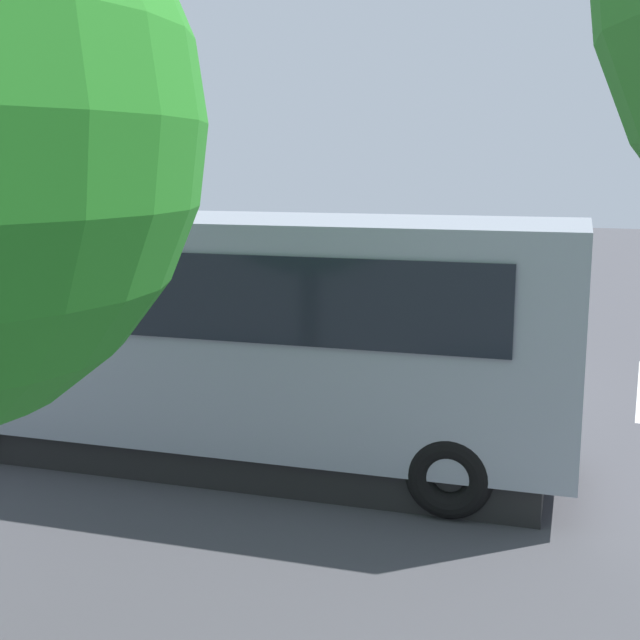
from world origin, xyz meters
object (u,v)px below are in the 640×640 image
at_px(tour_bus, 222,338).
at_px(spectator_left, 310,336).
at_px(spectator_far_left, 361,345).
at_px(spectator_centre, 260,336).
at_px(stunt_motorcycle, 298,323).
at_px(parked_motorcycle_silver, 228,378).

relative_size(tour_bus, spectator_left, 5.25).
bearing_deg(spectator_far_left, spectator_centre, -1.09).
bearing_deg(tour_bus, spectator_left, -89.63).
relative_size(spectator_centre, stunt_motorcycle, 0.82).
xyz_separation_m(spectator_far_left, parked_motorcycle_silver, (1.95, 0.97, -0.50)).
distance_m(tour_bus, stunt_motorcycle, 6.70).
xyz_separation_m(spectator_far_left, spectator_centre, (1.84, -0.03, 0.02)).
bearing_deg(spectator_left, spectator_centre, 1.85).
relative_size(spectator_far_left, spectator_left, 0.93).
height_order(spectator_left, parked_motorcycle_silver, spectator_left).
relative_size(parked_motorcycle_silver, stunt_motorcycle, 1.00).
bearing_deg(spectator_centre, spectator_left, -178.15).
distance_m(tour_bus, spectator_centre, 3.37).
xyz_separation_m(tour_bus, spectator_centre, (0.93, -3.17, -0.65)).
relative_size(tour_bus, spectator_far_left, 5.62).
xyz_separation_m(spectator_far_left, spectator_left, (0.93, -0.06, 0.08)).
relative_size(spectator_left, stunt_motorcycle, 0.87).
bearing_deg(spectator_centre, spectator_far_left, 178.91).
height_order(tour_bus, stunt_motorcycle, tour_bus).
height_order(tour_bus, spectator_left, tour_bus).
distance_m(tour_bus, parked_motorcycle_silver, 2.67).
height_order(spectator_left, spectator_centre, spectator_left).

